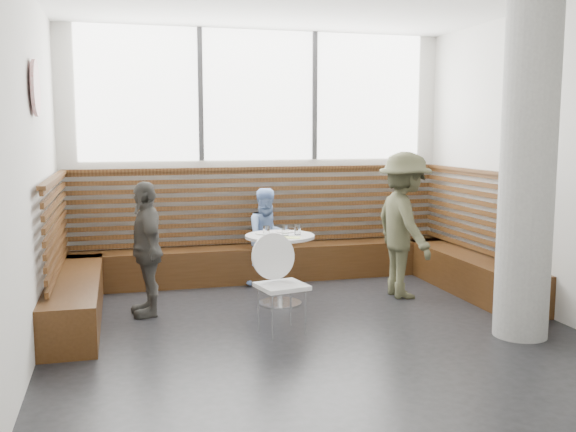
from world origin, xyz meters
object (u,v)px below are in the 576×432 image
object	(u,v)px
child_back	(268,237)
child_left	(146,249)
cafe_table	(280,255)
cafe_chair	(280,275)
concrete_column	(528,167)
adult_man	(404,225)

from	to	relation	value
child_back	child_left	xyz separation A→B (m)	(-1.53, -0.96, 0.09)
cafe_table	child_back	bearing A→B (deg)	85.03
child_back	cafe_table	bearing A→B (deg)	-104.17
cafe_table	cafe_chair	size ratio (longest dim) A/B	0.83
concrete_column	cafe_table	bearing A→B (deg)	139.55
child_left	adult_man	bearing A→B (deg)	84.16
adult_man	child_left	xyz separation A→B (m)	(-2.92, -0.01, -0.14)
cafe_chair	child_left	distance (m)	1.52
cafe_table	concrete_column	bearing A→B (deg)	-40.45
concrete_column	child_left	bearing A→B (deg)	154.31
cafe_chair	child_left	bearing A→B (deg)	130.83
child_back	adult_man	bearing A→B (deg)	-43.57
concrete_column	adult_man	distance (m)	1.85
child_back	concrete_column	bearing A→B (deg)	-63.62
child_left	child_back	bearing A→B (deg)	116.26
cafe_chair	adult_man	world-z (taller)	adult_man
cafe_chair	adult_man	distance (m)	1.96
concrete_column	child_left	distance (m)	3.85
concrete_column	cafe_table	xyz separation A→B (m)	(-1.93, 1.65, -1.04)
adult_man	child_left	bearing A→B (deg)	89.58
child_back	child_left	bearing A→B (deg)	-157.00
adult_man	child_back	distance (m)	1.71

